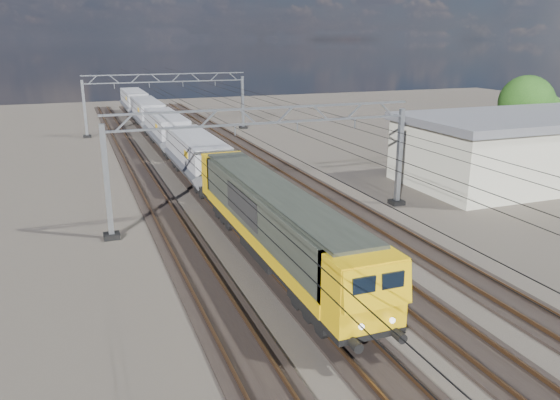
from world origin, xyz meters
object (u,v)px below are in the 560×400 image
object	(u,v)px
catenary_gantry_far	(167,101)
hopper_wagon_third	(147,112)
catenary_gantry_mid	(267,159)
industrial_shed	(520,148)
hopper_wagon_fourth	(134,101)
tree_far	(530,105)
locomotive	(273,219)
hopper_wagon_lead	(196,154)
hopper_wagon_mid	(166,128)

from	to	relation	value
catenary_gantry_far	hopper_wagon_third	size ratio (longest dim) A/B	1.53
catenary_gantry_mid	catenary_gantry_far	size ratio (longest dim) A/B	1.00
hopper_wagon_third	industrial_shed	bearing A→B (deg)	-57.45
hopper_wagon_fourth	tree_far	bearing A→B (deg)	-53.71
locomotive	hopper_wagon_lead	distance (m)	17.70
industrial_shed	tree_far	world-z (taller)	tree_far
catenary_gantry_far	hopper_wagon_mid	size ratio (longest dim) A/B	1.53
catenary_gantry_far	hopper_wagon_lead	bearing A→B (deg)	-94.61
hopper_wagon_third	industrial_shed	size ratio (longest dim) A/B	0.70
industrial_shed	tree_far	size ratio (longest dim) A/B	2.40
industrial_shed	catenary_gantry_mid	bearing A→B (deg)	-174.81
locomotive	catenary_gantry_far	bearing A→B (deg)	87.31
locomotive	industrial_shed	xyz separation A→B (m)	(24.00, 8.50, 0.40)
hopper_wagon_fourth	hopper_wagon_lead	bearing A→B (deg)	-90.00
hopper_wagon_fourth	industrial_shed	distance (m)	57.09
catenary_gantry_far	industrial_shed	xyz separation A→B (m)	(22.00, -34.00, -1.18)
hopper_wagon_third	hopper_wagon_fourth	world-z (taller)	same
hopper_wagon_lead	tree_far	distance (m)	32.46
locomotive	tree_far	bearing A→B (deg)	26.75
locomotive	catenary_gantry_mid	bearing A→B (deg)	72.90
hopper_wagon_lead	hopper_wagon_mid	world-z (taller)	same
hopper_wagon_lead	tree_far	bearing A→B (deg)	-2.49
hopper_wagon_lead	hopper_wagon_third	xyz separation A→B (m)	(0.00, 28.40, 0.00)
hopper_wagon_lead	industrial_shed	xyz separation A→B (m)	(24.00, -9.20, 0.49)
hopper_wagon_third	tree_far	size ratio (longest dim) A/B	1.67
catenary_gantry_mid	locomotive	distance (m)	6.98
hopper_wagon_mid	tree_far	distance (m)	35.99
hopper_wagon_mid	locomotive	bearing A→B (deg)	-90.00
hopper_wagon_fourth	locomotive	bearing A→B (deg)	-90.00
catenary_gantry_mid	industrial_shed	size ratio (longest dim) A/B	1.07
catenary_gantry_mid	catenary_gantry_far	distance (m)	36.00
hopper_wagon_fourth	hopper_wagon_mid	bearing A→B (deg)	-90.00
hopper_wagon_third	tree_far	bearing A→B (deg)	-42.69
hopper_wagon_mid	tree_far	size ratio (longest dim) A/B	1.67
catenary_gantry_mid	hopper_wagon_third	size ratio (longest dim) A/B	1.53
hopper_wagon_fourth	industrial_shed	xyz separation A→B (m)	(24.00, -51.80, 0.49)
locomotive	industrial_shed	world-z (taller)	industrial_shed
catenary_gantry_mid	hopper_wagon_lead	distance (m)	11.50
catenary_gantry_mid	hopper_wagon_mid	size ratio (longest dim) A/B	1.53
hopper_wagon_third	tree_far	xyz separation A→B (m)	(32.32, -29.81, 2.72)
tree_far	catenary_gantry_far	bearing A→B (deg)	139.15
hopper_wagon_third	locomotive	bearing A→B (deg)	-90.00
hopper_wagon_mid	tree_far	xyz separation A→B (m)	(32.32, -15.61, 2.72)
hopper_wagon_third	catenary_gantry_mid	bearing A→B (deg)	-87.11
hopper_wagon_mid	hopper_wagon_fourth	world-z (taller)	same
tree_far	hopper_wagon_third	bearing A→B (deg)	137.31
catenary_gantry_mid	locomotive	bearing A→B (deg)	-107.10
hopper_wagon_mid	industrial_shed	world-z (taller)	industrial_shed
hopper_wagon_mid	hopper_wagon_third	xyz separation A→B (m)	(0.00, 14.20, 0.00)
tree_far	hopper_wagon_lead	bearing A→B (deg)	177.51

